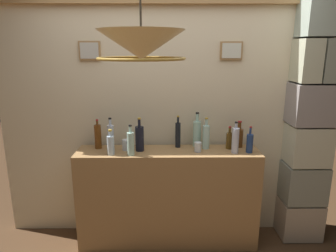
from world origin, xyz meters
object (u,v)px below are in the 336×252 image
at_px(liquor_bottle_rum, 140,138).
at_px(liquor_bottle_whiskey, 98,136).
at_px(liquor_bottle_port, 111,137).
at_px(glass_tumbler_rocks, 126,145).
at_px(liquor_bottle_rye, 229,140).
at_px(liquor_bottle_sherry, 197,133).
at_px(liquor_bottle_tequila, 239,137).
at_px(liquor_bottle_vermouth, 206,136).
at_px(liquor_bottle_gin, 131,143).
at_px(pendant_lamp, 141,46).
at_px(liquor_bottle_bourbon, 178,134).
at_px(liquor_bottle_vodka, 111,145).
at_px(liquor_bottle_mezcal, 250,143).
at_px(glass_tumbler_highball, 198,147).
at_px(liquor_bottle_scotch, 235,140).

relative_size(liquor_bottle_rum, liquor_bottle_whiskey, 1.11).
relative_size(liquor_bottle_port, glass_tumbler_rocks, 3.09).
relative_size(liquor_bottle_rye, liquor_bottle_sherry, 0.65).
distance_m(liquor_bottle_tequila, liquor_bottle_vermouth, 0.33).
bearing_deg(glass_tumbler_rocks, liquor_bottle_port, 178.90).
relative_size(liquor_bottle_rum, liquor_bottle_vermouth, 1.04).
bearing_deg(liquor_bottle_sherry, liquor_bottle_port, -172.83).
xyz_separation_m(liquor_bottle_gin, pendant_lamp, (0.17, -0.82, 0.82)).
distance_m(liquor_bottle_vermouth, glass_tumbler_rocks, 0.75).
bearing_deg(liquor_bottle_bourbon, liquor_bottle_vodka, -161.15).
bearing_deg(liquor_bottle_gin, liquor_bottle_vodka, 175.49).
relative_size(liquor_bottle_bourbon, glass_tumbler_rocks, 3.11).
distance_m(liquor_bottle_rye, glass_tumbler_rocks, 0.97).
xyz_separation_m(liquor_bottle_sherry, liquor_bottle_mezcal, (0.46, -0.18, -0.04)).
bearing_deg(liquor_bottle_gin, glass_tumbler_rocks, 112.45).
height_order(liquor_bottle_port, liquor_bottle_bourbon, liquor_bottle_bourbon).
bearing_deg(liquor_bottle_bourbon, liquor_bottle_vermouth, -10.06).
height_order(liquor_bottle_bourbon, glass_tumbler_rocks, liquor_bottle_bourbon).
distance_m(liquor_bottle_mezcal, pendant_lamp, 1.52).
distance_m(liquor_bottle_rye, glass_tumbler_highball, 0.32).
xyz_separation_m(liquor_bottle_tequila, liquor_bottle_port, (-1.21, -0.08, 0.03)).
distance_m(liquor_bottle_rum, liquor_bottle_vodka, 0.27).
relative_size(liquor_bottle_sherry, liquor_bottle_scotch, 1.15).
bearing_deg(liquor_bottle_scotch, liquor_bottle_vermouth, 153.10).
bearing_deg(liquor_bottle_gin, liquor_bottle_port, 144.29).
distance_m(liquor_bottle_sherry, liquor_bottle_vodka, 0.83).
distance_m(liquor_bottle_sherry, glass_tumbler_highball, 0.18).
height_order(liquor_bottle_whiskey, liquor_bottle_vermouth, liquor_bottle_vermouth).
xyz_separation_m(liquor_bottle_gin, glass_tumbler_rocks, (-0.06, 0.14, -0.06)).
bearing_deg(liquor_bottle_tequila, liquor_bottle_mezcal, -70.01).
bearing_deg(liquor_bottle_scotch, glass_tumbler_highball, 173.71).
height_order(liquor_bottle_vermouth, pendant_lamp, pendant_lamp).
distance_m(liquor_bottle_mezcal, liquor_bottle_gin, 1.07).
bearing_deg(liquor_bottle_vodka, liquor_bottle_port, 98.72).
bearing_deg(liquor_bottle_whiskey, pendant_lamp, -63.66).
bearing_deg(liquor_bottle_tequila, glass_tumbler_rocks, -175.50).
bearing_deg(liquor_bottle_port, pendant_lamp, -68.89).
xyz_separation_m(liquor_bottle_tequila, liquor_bottle_rye, (-0.10, -0.06, -0.01)).
xyz_separation_m(liquor_bottle_port, glass_tumbler_rocks, (0.14, -0.00, -0.08)).
distance_m(liquor_bottle_rye, liquor_bottle_whiskey, 1.24).
xyz_separation_m(liquor_bottle_vermouth, liquor_bottle_vodka, (-0.87, -0.16, -0.03)).
xyz_separation_m(liquor_bottle_rum, liquor_bottle_vermouth, (0.62, 0.06, -0.00)).
distance_m(liquor_bottle_sherry, liquor_bottle_vermouth, 0.11).
relative_size(liquor_bottle_rye, liquor_bottle_scotch, 0.74).
distance_m(liquor_bottle_sherry, glass_tumbler_rocks, 0.68).
relative_size(liquor_bottle_tequila, liquor_bottle_rum, 0.82).
height_order(liquor_bottle_rum, liquor_bottle_bourbon, liquor_bottle_rum).
distance_m(liquor_bottle_sherry, liquor_bottle_bourbon, 0.19).
bearing_deg(liquor_bottle_bourbon, liquor_bottle_port, -172.92).
height_order(liquor_bottle_tequila, liquor_bottle_scotch, liquor_bottle_scotch).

